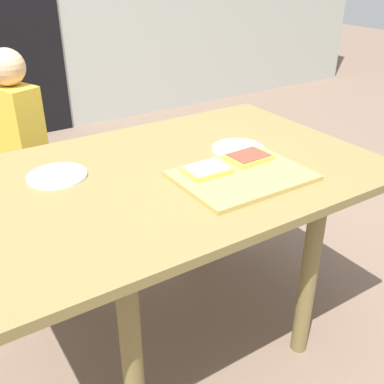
{
  "coord_description": "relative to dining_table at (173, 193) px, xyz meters",
  "views": [
    {
      "loc": [
        -0.73,
        -1.25,
        1.41
      ],
      "look_at": [
        0.08,
        0.0,
        0.63
      ],
      "focal_mm": 42.72,
      "sensor_mm": 36.0,
      "label": 1
    }
  ],
  "objects": [
    {
      "name": "ground_plane",
      "position": [
        0.0,
        0.0,
        -0.65
      ],
      "size": [
        16.0,
        16.0,
        0.0
      ],
      "primitive_type": "plane",
      "color": "#745E4F"
    },
    {
      "name": "dining_table",
      "position": [
        0.0,
        0.0,
        0.0
      ],
      "size": [
        1.44,
        0.96,
        0.74
      ],
      "color": "olive",
      "rests_on": "ground"
    },
    {
      "name": "cutting_board",
      "position": [
        0.16,
        -0.18,
        0.1
      ],
      "size": [
        0.43,
        0.32,
        0.02
      ],
      "primitive_type": "cube",
      "color": "tan",
      "rests_on": "dining_table"
    },
    {
      "name": "pizza_slice_far_left",
      "position": [
        0.07,
        -0.11,
        0.12
      ],
      "size": [
        0.15,
        0.12,
        0.02
      ],
      "color": "gold",
      "rests_on": "cutting_board"
    },
    {
      "name": "pizza_slice_far_right",
      "position": [
        0.26,
        -0.1,
        0.12
      ],
      "size": [
        0.15,
        0.12,
        0.02
      ],
      "color": "gold",
      "rests_on": "cutting_board"
    },
    {
      "name": "plate_white_left",
      "position": [
        -0.36,
        0.16,
        0.1
      ],
      "size": [
        0.2,
        0.2,
        0.01
      ],
      "primitive_type": "cylinder",
      "color": "white",
      "rests_on": "dining_table"
    },
    {
      "name": "plate_white_right",
      "position": [
        0.3,
        0.02,
        0.1
      ],
      "size": [
        0.2,
        0.2,
        0.01
      ],
      "primitive_type": "cylinder",
      "color": "white",
      "rests_on": "dining_table"
    },
    {
      "name": "child_left",
      "position": [
        -0.31,
        0.87,
        -0.05
      ],
      "size": [
        0.21,
        0.27,
        1.05
      ],
      "color": "navy",
      "rests_on": "ground"
    }
  ]
}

